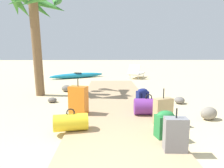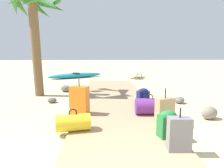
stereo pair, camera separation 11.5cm
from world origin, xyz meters
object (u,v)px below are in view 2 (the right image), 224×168
(suitcase_orange, at_px, (79,100))
(lounge_chair, at_px, (135,73))
(backpack_green, at_px, (168,123))
(kayak, at_px, (76,75))
(palm_tree_far_left, at_px, (36,13))
(backpack_navy, at_px, (143,97))
(duffel_bag_yellow, at_px, (73,122))
(suitcase_tan, at_px, (165,111))
(duffel_bag_purple, at_px, (150,106))
(suitcase_grey, at_px, (179,134))

(suitcase_orange, xyz_separation_m, lounge_chair, (2.42, 7.16, -0.09))
(backpack_green, relative_size, kayak, 0.15)
(backpack_green, relative_size, palm_tree_far_left, 0.13)
(backpack_navy, relative_size, duffel_bag_yellow, 0.73)
(backpack_green, distance_m, palm_tree_far_left, 5.73)
(suitcase_tan, distance_m, kayak, 8.58)
(duffel_bag_purple, bearing_deg, suitcase_orange, 176.79)
(kayak, bearing_deg, backpack_navy, -68.14)
(backpack_green, height_order, backpack_navy, backpack_navy)
(duffel_bag_yellow, xyz_separation_m, kayak, (-1.03, 8.41, -0.09))
(lounge_chair, bearing_deg, kayak, 176.98)
(lounge_chair, relative_size, kayak, 0.51)
(backpack_green, distance_m, kayak, 9.19)
(kayak, bearing_deg, duffel_bag_purple, -69.91)
(backpack_green, height_order, kayak, backpack_green)
(suitcase_orange, relative_size, duffel_bag_purple, 1.24)
(backpack_navy, bearing_deg, suitcase_orange, -159.43)
(backpack_green, height_order, palm_tree_far_left, palm_tree_far_left)
(backpack_green, relative_size, lounge_chair, 0.30)
(suitcase_tan, distance_m, backpack_navy, 1.38)
(suitcase_orange, height_order, kayak, suitcase_orange)
(suitcase_tan, distance_m, duffel_bag_yellow, 1.90)
(duffel_bag_purple, distance_m, kayak, 7.92)
(suitcase_tan, distance_m, palm_tree_far_left, 5.37)
(suitcase_grey, height_order, palm_tree_far_left, palm_tree_far_left)
(suitcase_orange, distance_m, lounge_chair, 7.56)
(suitcase_orange, relative_size, backpack_green, 1.78)
(suitcase_tan, xyz_separation_m, kayak, (-2.89, 8.08, -0.20))
(suitcase_orange, height_order, backpack_green, suitcase_orange)
(backpack_navy, bearing_deg, palm_tree_far_left, 151.25)
(duffel_bag_purple, height_order, backpack_navy, backpack_navy)
(backpack_green, distance_m, duffel_bag_yellow, 1.76)
(palm_tree_far_left, distance_m, lounge_chair, 6.72)
(suitcase_tan, xyz_separation_m, duffel_bag_purple, (-0.17, 0.64, -0.08))
(suitcase_grey, relative_size, duffel_bag_yellow, 0.97)
(suitcase_orange, xyz_separation_m, kayak, (-1.03, 7.34, -0.27))
(duffel_bag_purple, distance_m, lounge_chair, 7.29)
(backpack_green, height_order, lounge_chair, lounge_chair)
(backpack_green, bearing_deg, duffel_bag_yellow, 168.34)
(backpack_green, bearing_deg, palm_tree_far_left, 131.12)
(suitcase_tan, height_order, backpack_navy, suitcase_tan)
(backpack_green, bearing_deg, suitcase_grey, -88.34)
(suitcase_orange, xyz_separation_m, duffel_bag_yellow, (-0.01, -1.07, -0.18))
(backpack_navy, height_order, suitcase_grey, suitcase_grey)
(suitcase_grey, height_order, kayak, suitcase_grey)
(backpack_navy, bearing_deg, duffel_bag_yellow, -134.54)
(suitcase_tan, bearing_deg, lounge_chair, 85.96)
(palm_tree_far_left, bearing_deg, kayak, 82.53)
(palm_tree_far_left, bearing_deg, duffel_bag_yellow, -64.68)
(duffel_bag_yellow, relative_size, lounge_chair, 0.43)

